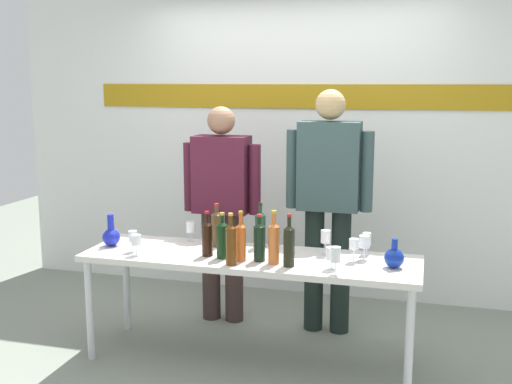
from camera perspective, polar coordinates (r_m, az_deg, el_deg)
ground_plane at (r=4.29m, az=-0.56°, el=-15.14°), size 10.00×10.00×0.00m
back_wall at (r=5.32m, az=3.86°, el=6.57°), size 5.12×0.11×3.00m
display_table at (r=4.05m, az=-0.57°, el=-6.67°), size 2.17×0.62×0.72m
decanter_blue_left at (r=4.36m, az=-13.14°, el=-3.93°), size 0.12×0.12×0.22m
decanter_blue_right at (r=3.85m, az=12.55°, el=-5.88°), size 0.12×0.12×0.18m
presenter_left at (r=4.70m, az=-3.14°, el=-0.78°), size 0.60×0.22×1.65m
presenter_right at (r=4.49m, az=6.68°, el=-0.24°), size 0.63×0.22×1.77m
wine_bottle_0 at (r=4.23m, az=-3.61°, el=-3.26°), size 0.07×0.07×0.30m
wine_bottle_1 at (r=3.88m, az=-1.40°, el=-4.46°), size 0.06×0.06×0.32m
wine_bottle_2 at (r=4.20m, az=0.39°, el=-3.34°), size 0.07×0.07×0.30m
wine_bottle_3 at (r=3.80m, az=-2.32°, el=-4.68°), size 0.06×0.06×0.32m
wine_bottle_4 at (r=3.95m, az=-3.10°, el=-4.27°), size 0.07×0.07×0.30m
wine_bottle_5 at (r=3.88m, az=0.31°, el=-4.47°), size 0.07×0.07×0.30m
wine_bottle_6 at (r=3.82m, az=1.65°, el=-4.54°), size 0.07×0.07×0.33m
wine_bottle_7 at (r=3.77m, az=3.05°, el=-4.82°), size 0.07×0.07×0.33m
wine_bottle_8 at (r=4.01m, az=-4.49°, el=-4.15°), size 0.07×0.07×0.29m
wine_glass_left_0 at (r=4.38m, az=-6.00°, el=-3.25°), size 0.06×0.06×0.14m
wine_glass_left_1 at (r=4.18m, az=-11.23°, el=-4.07°), size 0.06×0.06×0.14m
wine_glass_left_2 at (r=4.09m, az=-10.94°, el=-4.38°), size 0.07×0.07×0.14m
wine_glass_right_0 at (r=3.91m, az=8.98°, el=-4.81°), size 0.06×0.06×0.15m
wine_glass_right_1 at (r=4.09m, az=10.12°, el=-4.33°), size 0.06×0.06×0.15m
wine_glass_right_2 at (r=3.75m, az=6.99°, el=-5.65°), size 0.07×0.07×0.13m
wine_glass_right_3 at (r=3.64m, az=7.32°, el=-5.78°), size 0.06×0.06×0.17m
wine_glass_right_4 at (r=4.05m, az=6.40°, el=-4.13°), size 0.06×0.06×0.16m
wine_glass_right_5 at (r=3.97m, az=9.91°, el=-4.55°), size 0.07×0.07×0.16m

